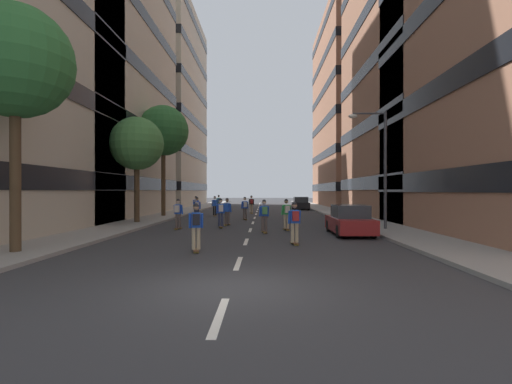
# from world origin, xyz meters

# --- Properties ---
(ground_plane) EXTENTS (171.63, 171.63, 0.00)m
(ground_plane) POSITION_xyz_m (0.00, 28.61, 0.00)
(ground_plane) COLOR #333335
(sidewalk_left) EXTENTS (2.96, 78.67, 0.14)m
(sidewalk_left) POSITION_xyz_m (-7.82, 32.18, 0.07)
(sidewalk_left) COLOR gray
(sidewalk_left) RESTS_ON ground_plane
(sidewalk_right) EXTENTS (2.96, 78.67, 0.14)m
(sidewalk_right) POSITION_xyz_m (7.82, 32.18, 0.07)
(sidewalk_right) COLOR gray
(sidewalk_right) RESTS_ON ground_plane
(lane_markings) EXTENTS (0.16, 67.20, 0.01)m
(lane_markings) POSITION_xyz_m (0.00, 30.50, 0.00)
(lane_markings) COLOR silver
(lane_markings) RESTS_ON ground_plane
(building_left_far) EXTENTS (17.94, 20.83, 28.58)m
(building_left_far) POSITION_xyz_m (-18.21, 47.75, 14.38)
(building_left_far) COLOR #BCB29E
(building_left_far) RESTS_ON ground_plane
(building_right_mid) EXTENTS (17.94, 18.94, 33.51)m
(building_right_mid) POSITION_xyz_m (18.21, 24.22, 16.85)
(building_right_mid) COLOR #9E6B51
(building_right_mid) RESTS_ON ground_plane
(building_right_far) EXTENTS (17.94, 22.01, 27.64)m
(building_right_far) POSITION_xyz_m (18.21, 47.75, 13.91)
(building_right_far) COLOR #9E6B51
(building_right_far) RESTS_ON ground_plane
(parked_car_near) EXTENTS (1.82, 4.40, 1.52)m
(parked_car_near) POSITION_xyz_m (5.14, 37.14, 0.70)
(parked_car_near) COLOR black
(parked_car_near) RESTS_ON ground_plane
(parked_car_mid) EXTENTS (1.82, 4.40, 1.52)m
(parked_car_mid) POSITION_xyz_m (5.14, 10.79, 0.70)
(parked_car_mid) COLOR maroon
(parked_car_mid) RESTS_ON ground_plane
(street_tree_near) EXTENTS (3.58, 3.58, 7.09)m
(street_tree_near) POSITION_xyz_m (-7.82, 16.90, 5.40)
(street_tree_near) COLOR #4C3823
(street_tree_near) RESTS_ON sidewalk_left
(street_tree_mid) EXTENTS (3.90, 3.90, 8.54)m
(street_tree_mid) POSITION_xyz_m (-7.82, 4.27, 6.68)
(street_tree_mid) COLOR #4C3823
(street_tree_mid) RESTS_ON sidewalk_left
(street_tree_far) EXTENTS (4.28, 4.28, 9.38)m
(street_tree_far) POSITION_xyz_m (-7.82, 23.72, 7.34)
(street_tree_far) COLOR #4C3823
(street_tree_far) RESTS_ON sidewalk_left
(streetlamp_right) EXTENTS (2.13, 0.30, 6.50)m
(streetlamp_right) POSITION_xyz_m (7.16, 12.62, 4.14)
(streetlamp_right) COLOR #3F3F44
(streetlamp_right) RESTS_ON sidewalk_right
(skater_0) EXTENTS (0.57, 0.92, 1.78)m
(skater_0) POSITION_xyz_m (2.06, 12.98, 1.02)
(skater_0) COLOR brown
(skater_0) RESTS_ON ground_plane
(skater_1) EXTENTS (0.56, 0.92, 1.78)m
(skater_1) POSITION_xyz_m (-4.21, 13.31, 1.02)
(skater_1) COLOR brown
(skater_1) RESTS_ON ground_plane
(skater_2) EXTENTS (0.56, 0.92, 1.78)m
(skater_2) POSITION_xyz_m (2.06, 7.12, 1.02)
(skater_2) COLOR brown
(skater_2) RESTS_ON ground_plane
(skater_3) EXTENTS (0.57, 0.92, 1.78)m
(skater_3) POSITION_xyz_m (-1.69, 5.11, 1.02)
(skater_3) COLOR brown
(skater_3) RESTS_ON ground_plane
(skater_4) EXTENTS (0.57, 0.92, 1.78)m
(skater_4) POSITION_xyz_m (-0.70, 20.69, 1.02)
(skater_4) COLOR brown
(skater_4) RESTS_ON ground_plane
(skater_5) EXTENTS (0.56, 0.92, 1.78)m
(skater_5) POSITION_xyz_m (-0.48, 29.26, 1.02)
(skater_5) COLOR brown
(skater_5) RESTS_ON ground_plane
(skater_6) EXTENTS (0.57, 0.92, 1.78)m
(skater_6) POSITION_xyz_m (-1.60, 15.84, 0.98)
(skater_6) COLOR brown
(skater_6) RESTS_ON ground_plane
(skater_7) EXTENTS (0.56, 0.92, 1.78)m
(skater_7) POSITION_xyz_m (-4.35, 34.27, 1.02)
(skater_7) COLOR brown
(skater_7) RESTS_ON ground_plane
(skater_8) EXTENTS (0.55, 0.92, 1.78)m
(skater_8) POSITION_xyz_m (-5.30, 25.19, 1.02)
(skater_8) COLOR brown
(skater_8) RESTS_ON ground_plane
(skater_9) EXTENTS (0.57, 0.92, 1.78)m
(skater_9) POSITION_xyz_m (-1.84, 14.27, 1.02)
(skater_9) COLOR brown
(skater_9) RESTS_ON ground_plane
(skater_10) EXTENTS (0.56, 0.92, 1.78)m
(skater_10) POSITION_xyz_m (-3.59, 25.05, 0.98)
(skater_10) COLOR brown
(skater_10) RESTS_ON ground_plane
(skater_11) EXTENTS (0.56, 0.92, 1.78)m
(skater_11) POSITION_xyz_m (0.80, 11.62, 1.02)
(skater_11) COLOR brown
(skater_11) RESTS_ON ground_plane
(skater_12) EXTENTS (0.55, 0.92, 1.78)m
(skater_12) POSITION_xyz_m (-4.24, 19.77, 1.02)
(skater_12) COLOR brown
(skater_12) RESTS_ON ground_plane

